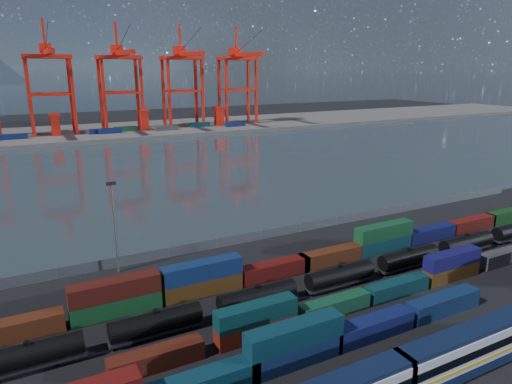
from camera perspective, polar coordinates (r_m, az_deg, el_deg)
name	(u,v)px	position (r m, az deg, el deg)	size (l,w,h in m)	color
ground	(344,296)	(76.13, 10.88, -12.62)	(700.00, 700.00, 0.00)	black
harbor_water	(158,170)	(166.41, -12.18, 2.70)	(700.00, 700.00, 0.00)	#2F3D44
far_quay	(104,132)	(267.53, -18.49, 7.14)	(700.00, 70.00, 2.00)	#514F4C
distant_mountains	(37,6)	(1665.50, -25.73, 20.24)	(2470.00, 1100.00, 520.00)	#1E2630
container_row_south	(442,300)	(74.49, 22.27, -12.40)	(128.70, 2.63, 5.60)	#434648
container_row_mid	(388,287)	(76.21, 16.14, -11.39)	(141.22, 2.37, 5.05)	#393A3D
container_row_north	(265,269)	(79.23, 1.17, -9.54)	(142.82, 2.65, 5.65)	navy
tanker_string	(340,276)	(77.96, 10.45, -10.26)	(105.91, 2.77, 3.97)	black
waterfront_fence	(260,235)	(97.01, 0.55, -5.41)	(160.12, 0.12, 2.20)	#595B5E
yard_light_mast	(114,223)	(83.06, -17.30, -3.66)	(1.60, 0.40, 16.60)	slate
gantry_cranes	(85,66)	(257.71, -20.59, 14.51)	(197.58, 43.36, 58.72)	red
quay_containers	(86,132)	(251.38, -20.43, 7.02)	(172.58, 10.99, 2.60)	navy
straddle_carriers	(101,122)	(256.53, -18.78, 8.33)	(140.00, 7.00, 11.10)	red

